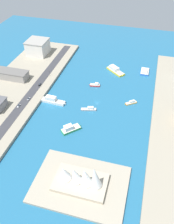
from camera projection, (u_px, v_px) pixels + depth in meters
ground_plane at (97, 102)px, 252.56m from camera, size 440.00×440.00×0.00m
quay_east at (18, 88)px, 270.40m from camera, size 70.00×240.00×3.15m
peninsula_point at (80, 184)px, 176.44m from camera, size 68.73×48.86×2.00m
road_strip at (34, 89)px, 265.22m from camera, size 9.50×228.00×0.15m
water_taxi_orange at (131, 102)px, 250.44m from camera, size 12.35×10.34×3.43m
yacht_sleek_gray at (89, 109)px, 242.07m from camera, size 16.63×7.46×3.99m
ferry_yellow_fast at (115, 70)px, 298.90m from camera, size 25.55×23.55×5.94m
ferry_green_doubledeck at (70, 129)px, 219.02m from camera, size 17.73×17.96×6.63m
ferry_white_commuter at (53, 100)px, 250.80m from camera, size 27.89×7.71×7.23m
catamaran_blue at (145, 71)px, 297.54m from camera, size 10.00×18.97×4.09m
tugboat_red at (95, 85)px, 275.25m from camera, size 12.93×6.48×3.70m
carpark_squat_concrete at (11, 74)px, 279.76m from camera, size 41.39×15.19×9.69m
hotel_broad_white at (38, 47)px, 324.41m from camera, size 26.91×27.94×19.06m
van_white at (19, 106)px, 241.60m from camera, size 1.78×4.76×1.49m
sedan_silver at (29, 99)px, 250.64m from camera, size 2.01×4.42×1.53m
suv_black at (40, 85)px, 270.70m from camera, size 2.10×4.71×1.53m
traffic_light_waterfront at (49, 73)px, 283.88m from camera, size 0.36×0.36×6.50m
opera_landmark at (81, 178)px, 171.26m from camera, size 38.99×24.02×22.45m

